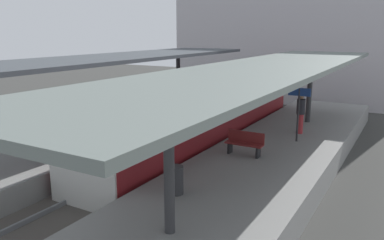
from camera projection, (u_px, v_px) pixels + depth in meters
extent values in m
plane|color=#383835|center=(157.00, 175.00, 14.95)|extent=(80.00, 80.00, 0.00)
cube|color=gray|center=(84.00, 148.00, 16.69)|extent=(4.40, 28.00, 1.00)
cube|color=gray|center=(250.00, 182.00, 13.00)|extent=(4.40, 28.00, 1.00)
cube|color=#4C4742|center=(157.00, 173.00, 14.93)|extent=(3.20, 28.00, 0.20)
cube|color=slate|center=(142.00, 165.00, 15.24)|extent=(0.08, 28.00, 0.14)
cube|color=slate|center=(173.00, 172.00, 14.54)|extent=(0.08, 28.00, 0.14)
cube|color=maroon|center=(205.00, 115.00, 17.91)|extent=(2.70, 15.49, 2.90)
cube|color=silver|center=(81.00, 168.00, 11.37)|extent=(2.65, 0.08, 2.60)
cube|color=black|center=(180.00, 105.00, 18.50)|extent=(0.04, 14.25, 0.76)
cube|color=black|center=(232.00, 110.00, 17.16)|extent=(0.04, 14.25, 0.76)
cube|color=#515156|center=(205.00, 81.00, 17.56)|extent=(2.16, 14.71, 0.20)
cylinder|color=#333335|center=(178.00, 81.00, 22.73)|extent=(0.24, 0.24, 3.16)
cube|color=#3D4247|center=(102.00, 59.00, 17.04)|extent=(4.18, 21.00, 0.16)
cylinder|color=#333335|center=(169.00, 166.00, 8.40)|extent=(0.24, 0.24, 3.12)
cylinder|color=#333335|center=(309.00, 91.00, 19.04)|extent=(0.24, 0.24, 3.12)
cube|color=slate|center=(269.00, 67.00, 13.35)|extent=(4.18, 21.00, 0.16)
cube|color=black|center=(230.00, 148.00, 14.38)|extent=(0.08, 0.32, 0.40)
cube|color=black|center=(258.00, 152.00, 13.85)|extent=(0.08, 0.32, 0.40)
cube|color=maroon|center=(244.00, 144.00, 14.06)|extent=(1.40, 0.40, 0.06)
cube|color=maroon|center=(246.00, 137.00, 14.16)|extent=(1.40, 0.06, 0.40)
cylinder|color=#262628|center=(298.00, 115.00, 15.73)|extent=(0.08, 0.08, 2.20)
cube|color=navy|center=(299.00, 92.00, 15.52)|extent=(0.90, 0.06, 0.32)
cylinder|color=#2D2D30|center=(176.00, 180.00, 10.73)|extent=(0.44, 0.44, 0.80)
cylinder|color=navy|center=(45.00, 136.00, 15.17)|extent=(0.28, 0.28, 0.82)
cylinder|color=#232328|center=(43.00, 119.00, 15.01)|extent=(0.36, 0.36, 0.61)
sphere|color=#936B4C|center=(42.00, 108.00, 14.92)|extent=(0.22, 0.22, 0.22)
cylinder|color=#232328|center=(145.00, 121.00, 17.85)|extent=(0.28, 0.28, 0.81)
cylinder|color=navy|center=(145.00, 106.00, 17.69)|extent=(0.36, 0.36, 0.58)
sphere|color=tan|center=(144.00, 97.00, 17.60)|extent=(0.22, 0.22, 0.22)
cylinder|color=maroon|center=(300.00, 124.00, 17.12)|extent=(0.28, 0.28, 0.87)
cylinder|color=#232328|center=(301.00, 107.00, 16.95)|extent=(0.36, 0.36, 0.67)
sphere|color=#936B4C|center=(302.00, 97.00, 16.85)|extent=(0.22, 0.22, 0.22)
cube|color=#B7B2B7|center=(292.00, 30.00, 30.99)|extent=(18.00, 6.00, 11.00)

